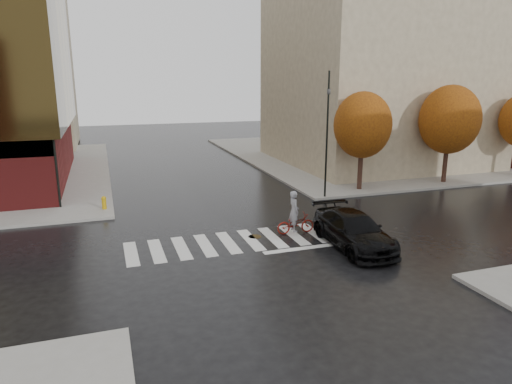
# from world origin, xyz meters

# --- Properties ---
(ground) EXTENTS (120.00, 120.00, 0.00)m
(ground) POSITION_xyz_m (0.00, 0.00, 0.00)
(ground) COLOR black
(ground) RESTS_ON ground
(sidewalk_ne) EXTENTS (30.00, 30.00, 0.15)m
(sidewalk_ne) POSITION_xyz_m (21.00, 21.00, 0.07)
(sidewalk_ne) COLOR gray
(sidewalk_ne) RESTS_ON ground
(crosswalk) EXTENTS (12.00, 3.00, 0.01)m
(crosswalk) POSITION_xyz_m (0.00, 0.50, 0.01)
(crosswalk) COLOR silver
(crosswalk) RESTS_ON ground
(building_ne_tan) EXTENTS (16.00, 16.00, 18.00)m
(building_ne_tan) POSITION_xyz_m (17.00, 17.00, 9.15)
(building_ne_tan) COLOR gray
(building_ne_tan) RESTS_ON sidewalk_ne
(tree_ne_a) EXTENTS (3.80, 3.80, 6.50)m
(tree_ne_a) POSITION_xyz_m (10.00, 7.40, 4.46)
(tree_ne_a) COLOR black
(tree_ne_a) RESTS_ON sidewalk_ne
(tree_ne_b) EXTENTS (4.20, 4.20, 6.89)m
(tree_ne_b) POSITION_xyz_m (17.00, 7.40, 4.62)
(tree_ne_b) COLOR black
(tree_ne_b) RESTS_ON sidewalk_ne
(sedan) EXTENTS (2.34, 5.41, 1.55)m
(sedan) POSITION_xyz_m (4.14, -1.80, 0.78)
(sedan) COLOR black
(sedan) RESTS_ON ground
(cyclist) EXTENTS (1.92, 0.75, 2.16)m
(cyclist) POSITION_xyz_m (2.36, 0.73, 0.74)
(cyclist) COLOR maroon
(cyclist) RESTS_ON ground
(traffic_light_nw) EXTENTS (0.21, 0.17, 8.22)m
(traffic_light_nw) POSITION_xyz_m (-8.93, 9.00, 4.95)
(traffic_light_nw) COLOR black
(traffic_light_nw) RESTS_ON sidewalk_nw
(traffic_light_ne) EXTENTS (0.20, 0.23, 7.75)m
(traffic_light_ne) POSITION_xyz_m (6.84, 6.30, 4.62)
(traffic_light_ne) COLOR black
(traffic_light_ne) RESTS_ON sidewalk_ne
(fire_hydrant) EXTENTS (0.27, 0.27, 0.76)m
(fire_hydrant) POSITION_xyz_m (-6.50, 7.74, 0.57)
(fire_hydrant) COLOR #BA8E0A
(fire_hydrant) RESTS_ON sidewalk_nw
(manhole) EXTENTS (0.64, 0.64, 0.01)m
(manhole) POSITION_xyz_m (0.32, 0.88, 0.01)
(manhole) COLOR #423317
(manhole) RESTS_ON ground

